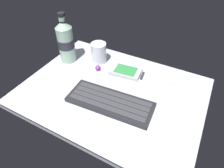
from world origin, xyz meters
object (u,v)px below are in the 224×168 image
handheld_device (127,72)px  trackball_mouse (98,68)px  water_bottle (66,41)px  charger_block (177,81)px  keyboard (110,102)px  juice_cup (99,53)px

handheld_device → trackball_mouse: bearing=-162.0°
water_bottle → trackball_mouse: (15.04, -0.30, -7.91)cm
water_bottle → trackball_mouse: bearing=-1.1°
handheld_device → charger_block: 19.18cm
keyboard → handheld_device: size_ratio=2.23×
keyboard → trackball_mouse: size_ratio=13.48×
charger_block → trackball_mouse: 31.04cm
charger_block → trackball_mouse: charger_block is taller
juice_cup → charger_block: 33.24cm
trackball_mouse → water_bottle: bearing=178.9°
keyboard → handheld_device: keyboard is taller
water_bottle → keyboard: bearing=-26.7°
keyboard → trackball_mouse: trackball_mouse is taller
juice_cup → water_bottle: water_bottle is taller
keyboard → charger_block: 27.00cm
keyboard → charger_block: bearing=50.9°
charger_block → trackball_mouse: (-30.24, -7.01, -0.10)cm
keyboard → juice_cup: juice_cup is taller
trackball_mouse → keyboard: bearing=-46.5°
keyboard → water_bottle: bearing=153.3°
water_bottle → charger_block: water_bottle is taller
keyboard → handheld_device: bearing=96.0°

